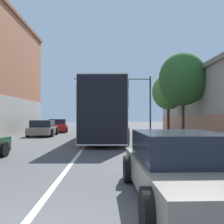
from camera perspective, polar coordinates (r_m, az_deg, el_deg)
The scene contains 8 objects.
lane_center_line at distance 18.60m, azimuth -4.84°, elevation -5.96°, with size 0.14×43.36×0.01m.
bus at distance 18.75m, azimuth -1.28°, elevation 0.41°, with size 3.07×12.71×3.70m.
hatchback_foreground at distance 5.36m, azimuth 14.77°, elevation -11.55°, with size 2.07×4.61×1.29m.
parked_car_left_near at distance 28.21m, azimuth -11.74°, elevation -2.97°, with size 2.48×4.34×1.35m.
parked_car_left_mid at distance 22.58m, azimuth -14.80°, elevation -3.46°, with size 2.23×4.28×1.32m.
traffic_signal_gantry at distance 30.38m, azimuth 2.69°, elevation 4.83°, with size 8.89×0.36×6.27m.
street_tree_near at distance 18.53m, azimuth 15.19°, elevation 6.92°, with size 3.26×2.94×5.96m.
street_tree_far at distance 22.76m, azimuth 12.14°, elevation 4.26°, with size 2.72×2.45×5.20m.
Camera 1 is at (1.23, -2.81, 1.60)m, focal length 42.00 mm.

